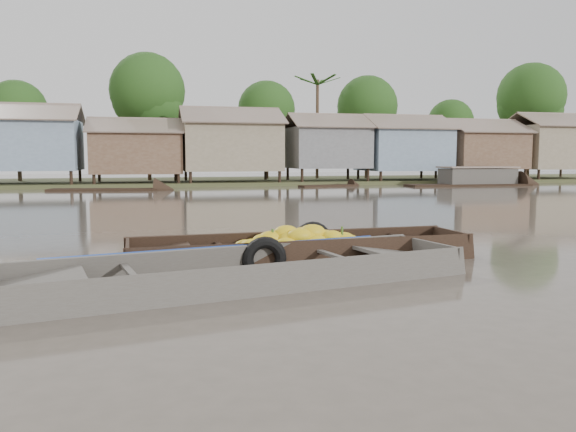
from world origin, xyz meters
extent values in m
plane|color=#534B40|center=(0.00, 0.00, 0.00)|extent=(120.00, 120.00, 0.00)
cube|color=#384723|center=(0.00, 33.00, 0.00)|extent=(120.00, 12.00, 0.50)
cube|color=gray|center=(-10.50, 29.50, 2.70)|extent=(6.20, 5.20, 3.20)
cube|color=brown|center=(-10.50, 28.10, 4.75)|extent=(6.60, 3.02, 1.28)
cube|color=brown|center=(-10.50, 30.90, 4.75)|extent=(6.60, 3.02, 1.28)
cube|color=brown|center=(-3.80, 29.50, 2.20)|extent=(5.80, 4.60, 2.70)
cube|color=brown|center=(-3.80, 28.26, 4.00)|extent=(6.20, 2.67, 1.14)
cube|color=brown|center=(-3.80, 30.74, 4.00)|extent=(6.20, 2.67, 1.14)
cube|color=#82735A|center=(2.50, 29.50, 2.65)|extent=(6.50, 5.30, 3.30)
cube|color=brown|center=(2.50, 28.07, 4.75)|extent=(6.90, 3.08, 1.31)
cube|color=brown|center=(2.50, 30.93, 4.75)|extent=(6.90, 3.08, 1.31)
cube|color=slate|center=(9.50, 29.50, 2.60)|extent=(5.40, 4.70, 2.90)
cube|color=brown|center=(9.50, 28.23, 4.50)|extent=(5.80, 2.73, 1.17)
cube|color=brown|center=(9.50, 30.77, 4.50)|extent=(5.80, 2.73, 1.17)
cube|color=gray|center=(15.50, 29.50, 2.50)|extent=(6.00, 5.00, 3.10)
cube|color=brown|center=(15.50, 28.15, 4.50)|extent=(6.40, 2.90, 1.24)
cube|color=brown|center=(15.50, 30.85, 4.50)|extent=(6.40, 2.90, 1.24)
cube|color=brown|center=(22.00, 29.50, 2.45)|extent=(5.70, 4.90, 2.80)
cube|color=brown|center=(22.00, 28.18, 4.30)|extent=(6.10, 2.85, 1.21)
cube|color=brown|center=(22.00, 30.82, 4.30)|extent=(6.10, 2.85, 1.21)
cube|color=#82735A|center=(28.50, 29.50, 2.70)|extent=(6.30, 5.10, 3.40)
cube|color=brown|center=(28.50, 28.12, 4.85)|extent=(6.70, 2.96, 1.26)
cube|color=brown|center=(28.50, 30.88, 4.85)|extent=(6.70, 2.96, 1.26)
cylinder|color=#473323|center=(-12.00, 34.00, 2.45)|extent=(0.28, 0.28, 4.90)
sphere|color=#153B12|center=(-12.00, 34.00, 5.25)|extent=(4.20, 4.20, 4.20)
cylinder|color=#473323|center=(-3.00, 33.00, 3.15)|extent=(0.28, 0.28, 6.30)
sphere|color=#153B12|center=(-3.00, 33.00, 6.75)|extent=(5.40, 5.40, 5.40)
cylinder|color=#473323|center=(6.00, 34.00, 2.62)|extent=(0.28, 0.28, 5.25)
sphere|color=#153B12|center=(6.00, 34.00, 5.62)|extent=(4.50, 4.50, 4.50)
cylinder|color=#473323|center=(14.00, 33.00, 2.80)|extent=(0.28, 0.28, 5.60)
sphere|color=#153B12|center=(14.00, 33.00, 6.00)|extent=(4.80, 4.80, 4.80)
cylinder|color=#473323|center=(22.00, 34.00, 2.27)|extent=(0.28, 0.28, 4.55)
sphere|color=#153B12|center=(22.00, 34.00, 4.88)|extent=(3.90, 3.90, 3.90)
cylinder|color=#473323|center=(29.00, 33.00, 3.32)|extent=(0.28, 0.28, 6.65)
sphere|color=#153B12|center=(29.00, 33.00, 7.12)|extent=(5.70, 5.70, 5.70)
cylinder|color=#473323|center=(10.00, 33.50, 4.00)|extent=(0.24, 0.24, 8.00)
cube|color=black|center=(-0.28, 0.57, -0.08)|extent=(6.37, 1.42, 0.08)
cube|color=black|center=(-0.30, 1.26, 0.18)|extent=(6.47, 0.37, 0.60)
cube|color=black|center=(-0.26, -0.12, 0.18)|extent=(6.47, 0.37, 0.60)
cube|color=black|center=(2.89, 0.67, 0.18)|extent=(0.11, 1.41, 0.57)
cube|color=black|center=(2.34, 0.66, 0.25)|extent=(1.14, 1.25, 0.21)
cube|color=black|center=(-3.44, 0.47, 0.18)|extent=(0.11, 1.41, 0.57)
cube|color=black|center=(-2.89, 0.49, 0.25)|extent=(1.14, 1.25, 0.21)
cube|color=black|center=(-1.79, 0.52, 0.30)|extent=(0.14, 1.35, 0.05)
cube|color=black|center=(1.23, 0.62, 0.30)|extent=(0.14, 1.35, 0.05)
ellipsoid|color=yellow|center=(-0.58, 0.62, 0.52)|extent=(0.50, 0.36, 0.30)
ellipsoid|color=yellow|center=(-0.07, 0.37, 0.37)|extent=(0.46, 0.33, 0.28)
ellipsoid|color=yellow|center=(-1.12, 0.32, 0.29)|extent=(0.53, 0.38, 0.32)
ellipsoid|color=yellow|center=(-1.24, 0.50, 0.29)|extent=(0.53, 0.38, 0.32)
ellipsoid|color=yellow|center=(-0.61, 0.90, 0.38)|extent=(0.42, 0.30, 0.25)
ellipsoid|color=yellow|center=(0.25, 0.40, 0.45)|extent=(0.41, 0.29, 0.25)
ellipsoid|color=yellow|center=(-1.03, 0.21, 0.22)|extent=(0.51, 0.36, 0.31)
ellipsoid|color=yellow|center=(-1.08, 0.21, 0.24)|extent=(0.52, 0.37, 0.31)
ellipsoid|color=yellow|center=(0.14, 0.52, 0.43)|extent=(0.49, 0.34, 0.29)
ellipsoid|color=yellow|center=(-0.38, 0.39, 0.48)|extent=(0.50, 0.36, 0.30)
ellipsoid|color=yellow|center=(-1.01, 0.31, 0.29)|extent=(0.47, 0.33, 0.28)
ellipsoid|color=yellow|center=(-0.52, 0.48, 0.42)|extent=(0.49, 0.35, 0.30)
ellipsoid|color=yellow|center=(-1.27, 0.16, 0.17)|extent=(0.42, 0.30, 0.25)
ellipsoid|color=yellow|center=(0.04, 1.01, 0.28)|extent=(0.44, 0.31, 0.26)
ellipsoid|color=yellow|center=(-0.55, 0.71, 0.39)|extent=(0.47, 0.33, 0.28)
ellipsoid|color=yellow|center=(-0.46, 0.85, 0.34)|extent=(0.43, 0.31, 0.26)
ellipsoid|color=yellow|center=(-1.34, 0.48, 0.19)|extent=(0.41, 0.29, 0.25)
ellipsoid|color=yellow|center=(-0.16, 0.19, 0.25)|extent=(0.43, 0.30, 0.26)
ellipsoid|color=yellow|center=(-0.34, 0.71, 0.41)|extent=(0.50, 0.36, 0.30)
ellipsoid|color=yellow|center=(-1.34, 0.68, 0.27)|extent=(0.48, 0.34, 0.29)
ellipsoid|color=yellow|center=(-1.01, 0.62, 0.38)|extent=(0.45, 0.32, 0.27)
ellipsoid|color=yellow|center=(0.44, 0.91, 0.26)|extent=(0.46, 0.33, 0.28)
ellipsoid|color=yellow|center=(-0.19, 0.46, 0.42)|extent=(0.47, 0.34, 0.29)
ellipsoid|color=yellow|center=(0.83, 0.21, 0.22)|extent=(0.44, 0.31, 0.27)
ellipsoid|color=yellow|center=(-0.47, 0.79, 0.38)|extent=(0.47, 0.33, 0.28)
ellipsoid|color=yellow|center=(-0.87, 0.62, 0.41)|extent=(0.53, 0.38, 0.32)
ellipsoid|color=yellow|center=(-0.09, 0.54, 0.52)|extent=(0.54, 0.38, 0.33)
ellipsoid|color=yellow|center=(0.59, 0.44, 0.33)|extent=(0.49, 0.35, 0.29)
ellipsoid|color=yellow|center=(0.00, 0.97, 0.29)|extent=(0.46, 0.32, 0.28)
ellipsoid|color=yellow|center=(-0.25, 0.68, 0.49)|extent=(0.40, 0.29, 0.24)
ellipsoid|color=yellow|center=(0.63, 0.85, 0.31)|extent=(0.52, 0.37, 0.31)
ellipsoid|color=yellow|center=(-0.67, 0.25, 0.36)|extent=(0.41, 0.29, 0.25)
cylinder|color=#3F6626|center=(-0.85, 0.55, 0.51)|extent=(0.05, 0.05, 0.21)
cylinder|color=#3F6626|center=(-0.05, 0.58, 0.51)|extent=(0.05, 0.05, 0.21)
cylinder|color=#3F6626|center=(0.52, 0.60, 0.51)|extent=(0.05, 0.05, 0.21)
torus|color=black|center=(0.15, 1.37, 0.20)|extent=(0.87, 0.23, 0.87)
torus|color=black|center=(-1.17, -0.24, 0.20)|extent=(0.79, 0.23, 0.79)
cube|color=#4A443E|center=(-1.67, -1.10, -0.08)|extent=(7.17, 2.80, 0.08)
cube|color=#4A443E|center=(-1.83, -0.26, 0.17)|extent=(7.07, 1.51, 0.57)
cube|color=#4A443E|center=(-1.51, -1.94, 0.17)|extent=(7.07, 1.51, 0.57)
cube|color=#4A443E|center=(1.77, -0.44, 0.17)|extent=(0.39, 1.73, 0.54)
cube|color=#4A443E|center=(1.18, -0.55, 0.23)|extent=(1.48, 1.71, 0.23)
cube|color=#4A443E|center=(-4.51, -1.65, 0.23)|extent=(1.48, 1.71, 0.23)
cube|color=#4A443E|center=(-3.32, -1.42, 0.28)|extent=(0.42, 1.67, 0.05)
cube|color=#4A443E|center=(-0.02, -0.78, 0.28)|extent=(0.42, 1.67, 0.05)
cube|color=#665E54|center=(-1.67, -1.10, -0.04)|extent=(5.50, 2.35, 0.02)
cube|color=navy|center=(-1.84, -0.20, 0.39)|extent=(5.71, 1.17, 0.14)
torus|color=olive|center=(-0.02, -1.07, -0.02)|extent=(0.40, 0.40, 0.06)
torus|color=olive|center=(-0.02, -1.07, 0.02)|extent=(0.32, 0.32, 0.06)
cube|color=black|center=(8.36, 25.68, -0.05)|extent=(4.08, 1.78, 0.35)
cube|color=black|center=(17.91, 24.38, -0.05)|extent=(8.59, 2.23, 0.35)
cube|color=black|center=(-5.58, 24.54, -0.05)|extent=(6.40, 2.40, 0.35)
cube|color=black|center=(19.00, 25.00, 0.55)|extent=(5.00, 2.00, 1.20)
camera|label=1|loc=(-3.05, -9.51, 1.94)|focal=35.00mm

